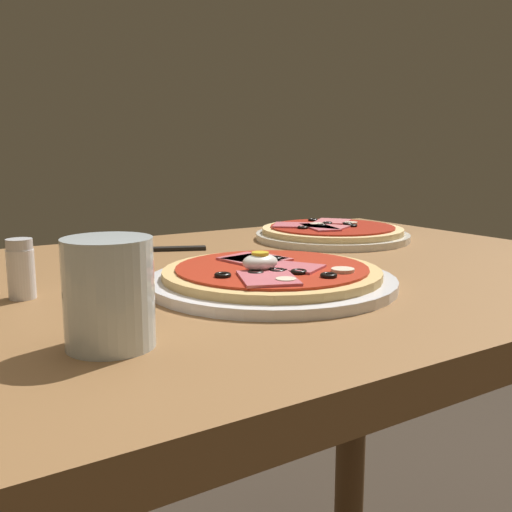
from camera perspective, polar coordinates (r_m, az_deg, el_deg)
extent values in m
cube|color=olive|center=(0.81, -1.12, -2.90)|extent=(1.11, 0.75, 0.04)
cylinder|color=brown|center=(1.46, 9.15, -12.66)|extent=(0.07, 0.07, 0.72)
cylinder|color=white|center=(0.72, 1.51, -2.48)|extent=(0.30, 0.30, 0.01)
cylinder|color=#DBB26B|center=(0.72, 1.51, -1.63)|extent=(0.26, 0.26, 0.01)
cylinder|color=#B72D19|center=(0.72, 1.52, -1.12)|extent=(0.23, 0.23, 0.00)
torus|color=black|center=(0.66, 6.80, -1.86)|extent=(0.02, 0.02, 0.00)
torus|color=black|center=(0.68, 2.06, -1.43)|extent=(0.02, 0.02, 0.00)
torus|color=black|center=(0.76, 1.86, -0.24)|extent=(0.02, 0.02, 0.00)
torus|color=black|center=(0.68, 4.09, -1.51)|extent=(0.02, 0.02, 0.00)
torus|color=black|center=(0.66, -3.18, -1.82)|extent=(0.02, 0.02, 0.00)
torus|color=black|center=(0.67, -0.03, -1.61)|extent=(0.02, 0.02, 0.00)
cube|color=#D16B70|center=(0.75, 0.05, -0.34)|extent=(0.08, 0.07, 0.00)
cube|color=#C65B66|center=(0.65, 1.14, -2.11)|extent=(0.08, 0.09, 0.00)
cube|color=#C65B66|center=(0.76, -0.34, -0.27)|extent=(0.08, 0.09, 0.00)
cube|color=#C65B66|center=(0.71, 3.30, -1.04)|extent=(0.08, 0.09, 0.00)
cylinder|color=beige|center=(0.69, 8.26, -1.34)|extent=(0.03, 0.03, 0.00)
cylinder|color=beige|center=(0.64, 2.86, -2.31)|extent=(0.02, 0.02, 0.00)
ellipsoid|color=white|center=(0.69, 0.39, -0.60)|extent=(0.04, 0.03, 0.02)
cylinder|color=yellow|center=(0.69, 0.39, 0.22)|extent=(0.02, 0.02, 0.00)
cylinder|color=silver|center=(1.10, 7.26, 1.87)|extent=(0.28, 0.28, 0.01)
cylinder|color=#E5C17F|center=(1.10, 7.27, 2.44)|extent=(0.26, 0.26, 0.01)
cylinder|color=#A82314|center=(1.10, 7.28, 2.78)|extent=(0.22, 0.22, 0.00)
torus|color=black|center=(1.17, 5.44, 3.44)|extent=(0.02, 0.02, 0.00)
torus|color=black|center=(1.09, 6.24, 2.92)|extent=(0.02, 0.02, 0.00)
torus|color=black|center=(1.12, 6.81, 3.12)|extent=(0.02, 0.02, 0.00)
torus|color=black|center=(1.06, 4.47, 2.73)|extent=(0.02, 0.02, 0.00)
torus|color=black|center=(1.12, 8.67, 3.05)|extent=(0.02, 0.02, 0.00)
torus|color=black|center=(1.09, 9.14, 2.88)|extent=(0.02, 0.02, 0.00)
cube|color=#D16B70|center=(1.15, 7.29, 3.29)|extent=(0.10, 0.09, 0.00)
cube|color=#D16B70|center=(1.07, 6.86, 2.77)|extent=(0.08, 0.09, 0.00)
cube|color=#C65B66|center=(1.09, 3.52, 2.96)|extent=(0.10, 0.10, 0.00)
cube|color=#C65B66|center=(1.06, 6.08, 2.74)|extent=(0.07, 0.10, 0.00)
cylinder|color=beige|center=(1.10, 5.79, 3.02)|extent=(0.03, 0.03, 0.00)
cylinder|color=beige|center=(1.13, 9.03, 3.12)|extent=(0.02, 0.02, 0.00)
cylinder|color=silver|center=(0.51, -13.82, -3.43)|extent=(0.08, 0.08, 0.09)
cylinder|color=silver|center=(0.52, -13.65, -7.14)|extent=(0.07, 0.07, 0.02)
cube|color=silver|center=(0.99, -12.72, 0.57)|extent=(0.11, 0.06, 0.00)
cube|color=black|center=(0.99, -7.20, 0.73)|extent=(0.09, 0.05, 0.01)
cylinder|color=white|center=(0.71, -21.44, -1.61)|extent=(0.03, 0.03, 0.05)
cylinder|color=silver|center=(0.71, -21.62, 1.05)|extent=(0.03, 0.03, 0.01)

